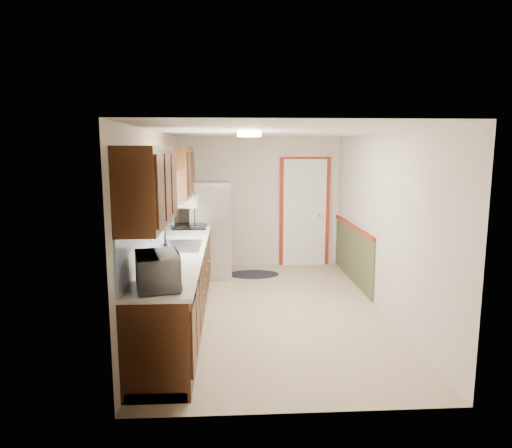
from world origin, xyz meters
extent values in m
cube|color=tan|center=(0.00, 0.00, 0.00)|extent=(3.20, 5.20, 0.12)
cube|color=white|center=(0.00, 0.00, 2.40)|extent=(3.20, 5.20, 0.12)
cube|color=beige|center=(0.00, 2.50, 1.20)|extent=(3.20, 0.10, 2.40)
cube|color=beige|center=(0.00, -2.50, 1.20)|extent=(3.20, 0.10, 2.40)
cube|color=beige|center=(-1.50, 0.00, 1.20)|extent=(0.10, 5.20, 2.40)
cube|color=beige|center=(1.50, 0.00, 1.20)|extent=(0.10, 5.20, 2.40)
cube|color=#32180B|center=(-1.20, -0.30, 0.45)|extent=(0.60, 4.00, 0.90)
cube|color=white|center=(-1.19, -0.30, 0.92)|extent=(0.63, 4.00, 0.04)
cube|color=#5889D6|center=(-1.49, -0.30, 1.22)|extent=(0.02, 4.00, 0.55)
cube|color=#32180B|center=(-1.32, -1.60, 1.83)|extent=(0.35, 1.40, 0.75)
cube|color=#32180B|center=(-1.32, 1.10, 1.83)|extent=(0.35, 1.20, 0.75)
cube|color=white|center=(-1.49, -0.20, 1.62)|extent=(0.02, 1.00, 0.90)
cube|color=orange|center=(-1.44, -0.20, 1.97)|extent=(0.05, 1.12, 0.24)
cube|color=#B7B7BC|center=(-1.19, -0.20, 0.95)|extent=(0.52, 0.82, 0.02)
cube|color=white|center=(-1.27, 1.15, 1.38)|extent=(0.45, 0.60, 0.15)
cube|color=maroon|center=(0.85, 2.47, 1.00)|extent=(0.94, 0.05, 2.08)
cube|color=white|center=(0.85, 2.44, 1.00)|extent=(0.80, 0.04, 2.00)
cube|color=#464C2A|center=(1.49, 1.35, 0.45)|extent=(0.02, 2.30, 0.90)
cube|color=maroon|center=(1.48, 1.35, 0.92)|extent=(0.04, 2.30, 0.06)
cylinder|color=#FFD88C|center=(-0.30, -0.20, 2.36)|extent=(0.30, 0.30, 0.06)
imported|color=white|center=(-1.20, -1.95, 1.13)|extent=(0.43, 0.61, 0.38)
cube|color=#B7B7BC|center=(-0.89, 1.75, 0.82)|extent=(0.73, 0.69, 1.64)
cylinder|color=black|center=(-1.12, 1.39, 0.74)|extent=(0.02, 0.02, 1.15)
ellipsoid|color=black|center=(-0.15, 1.79, 0.01)|extent=(0.90, 0.59, 0.01)
cube|color=black|center=(-1.19, 1.33, 0.95)|extent=(0.53, 0.63, 0.02)
camera|label=1|loc=(-0.55, -5.97, 2.16)|focal=32.00mm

